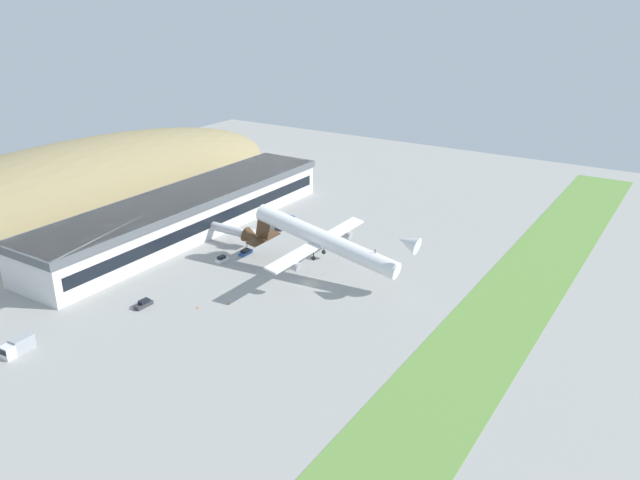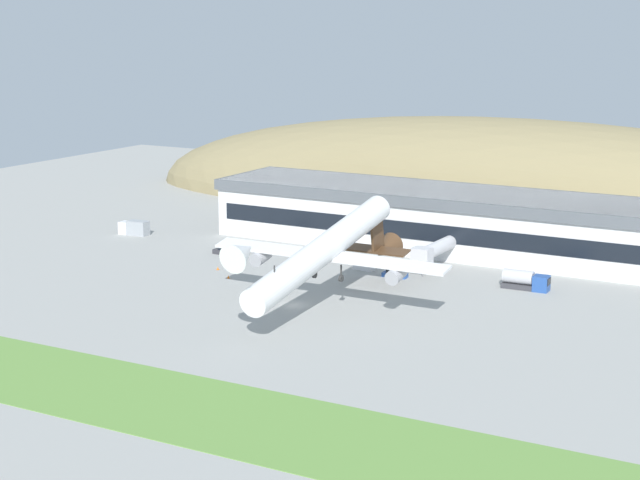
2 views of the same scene
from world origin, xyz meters
The scene contains 13 objects.
ground_plane centered at (0.00, 0.00, 0.00)m, with size 314.81×314.81×0.00m, color #9E9E99.
grass_strip_foreground centered at (0.00, -45.88, 0.04)m, with size 283.33×19.89×0.08m, color #669342.
hill_backdrop centered at (1.89, 99.80, 0.00)m, with size 204.22×55.22×44.00m, color #8E7F56.
terminal_building centered at (10.61, 51.30, 6.80)m, with size 108.23×22.36×12.01m.
jetway_0 centered at (10.43, 32.56, 3.99)m, with size 3.38×14.62×5.43m.
cargo_airplane centered at (5.93, -0.22, 9.72)m, with size 41.14×51.55×13.66m.
service_car_0 centered at (-1.20, 27.41, 0.67)m, with size 4.02×1.93×1.62m.
service_car_1 centered at (6.21, 25.19, 0.62)m, with size 4.63×2.08×1.49m.
service_car_2 centered at (-31.01, 25.39, 0.70)m, with size 4.57×1.74×1.69m.
fuel_truck centered at (29.53, 28.44, 1.57)m, with size 8.26×2.82×3.32m.
box_truck centered at (-58.59, 31.63, 1.49)m, with size 6.82×2.88×3.11m.
traffic_cone_0 centered at (-24.83, 14.20, 0.28)m, with size 0.52×0.52×0.58m.
traffic_cone_1 centered at (-19.49, 9.79, 0.28)m, with size 0.52×0.52×0.58m.
Camera 1 is at (-117.47, -78.62, 68.02)m, focal length 35.00 mm.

